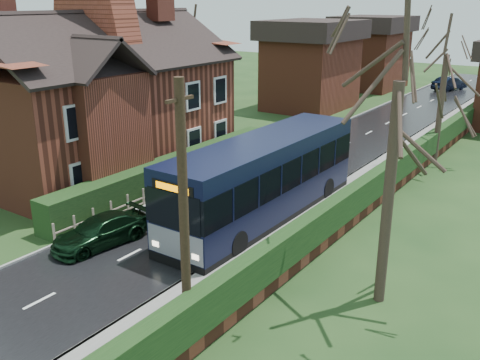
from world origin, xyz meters
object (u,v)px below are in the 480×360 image
Objects in this scene: bus at (264,180)px; car_green at (100,231)px; car_silver at (269,149)px; brick_house at (101,95)px; telegraph_pole at (184,221)px; bus_stop_sign at (268,195)px.

bus is 2.95× the size of car_green.
brick_house is at bearing -123.62° from car_silver.
brick_house reaches higher than telegraph_pole.
telegraph_pole is (2.24, -7.85, 2.15)m from bus_stop_sign.
brick_house reaches higher than car_green.
car_silver is 10.75m from bus_stop_sign.
telegraph_pole is (7.04, -3.03, 3.23)m from car_green.
car_silver is 1.63× the size of bus_stop_sign.
bus_stop_sign is (1.00, -1.23, -0.13)m from bus.
car_green is 1.60× the size of bus_stop_sign.
bus_stop_sign is at bearing -9.17° from brick_house.
brick_house is at bearing 145.29° from telegraph_pole.
bus is 7.25m from car_green.
bus_stop_sign is (11.93, -1.93, -2.72)m from brick_house.
telegraph_pole is at bearing -57.47° from car_silver.
car_silver is 18.95m from telegraph_pole.
car_silver is at bearing 48.65° from brick_house.
bus is 9.20m from car_silver.
bus_stop_sign is at bearing 105.81° from telegraph_pole.
bus is 9.85m from telegraph_pole.
bus is at bearing 66.01° from car_green.
bus reaches higher than bus_stop_sign.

